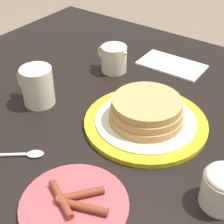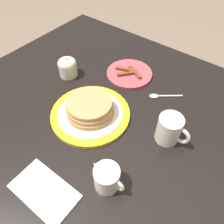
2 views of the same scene
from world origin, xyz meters
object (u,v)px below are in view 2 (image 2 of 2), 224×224
sugar_bowl (68,67)px  napkin (44,191)px  coffee_mug (170,129)px  creamer_pitcher (107,177)px  side_plate_bacon (129,73)px  spoon (160,96)px  pancake_plate (90,110)px

sugar_bowl → napkin: size_ratio=0.46×
coffee_mug → creamer_pitcher: size_ratio=1.03×
side_plate_bacon → spoon: 0.18m
napkin → spoon: size_ratio=1.73×
pancake_plate → creamer_pitcher: creamer_pitcher is taller
coffee_mug → sugar_bowl: coffee_mug is taller
pancake_plate → napkin: (0.08, -0.29, -0.02)m
coffee_mug → napkin: size_ratio=0.58×
coffee_mug → spoon: 0.20m
napkin → spoon: (0.07, 0.53, 0.00)m
pancake_plate → napkin: pancake_plate is taller
napkin → pancake_plate: bearing=106.2°
creamer_pitcher → sugar_bowl: (-0.44, 0.28, 0.00)m
sugar_bowl → spoon: 0.40m
creamer_pitcher → spoon: bearing=97.6°
sugar_bowl → spoon: sugar_bowl is taller
pancake_plate → napkin: size_ratio=1.48×
side_plate_bacon → creamer_pitcher: bearing=-62.6°
spoon → coffee_mug: bearing=-54.2°
pancake_plate → spoon: (0.15, 0.24, -0.02)m
pancake_plate → side_plate_bacon: size_ratio=1.46×
coffee_mug → sugar_bowl: bearing=175.8°
sugar_bowl → spoon: size_ratio=0.80×
pancake_plate → sugar_bowl: sugar_bowl is taller
creamer_pitcher → sugar_bowl: 0.52m
pancake_plate → coffee_mug: 0.28m
side_plate_bacon → coffee_mug: 0.35m
coffee_mug → pancake_plate: bearing=-163.6°
side_plate_bacon → coffee_mug: size_ratio=1.75×
spoon → napkin: bearing=-97.5°
sugar_bowl → side_plate_bacon: bearing=38.1°
sugar_bowl → napkin: 0.51m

